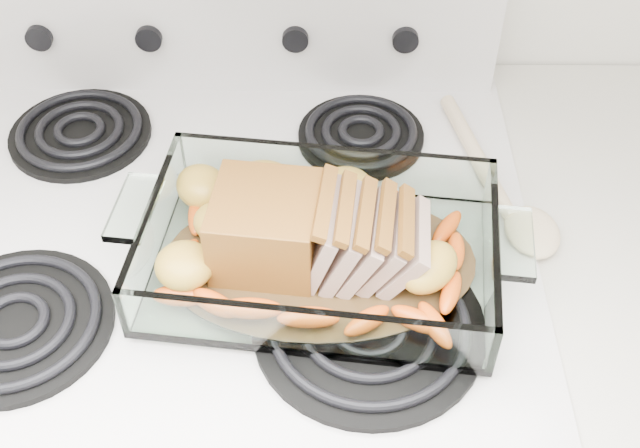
{
  "coord_description": "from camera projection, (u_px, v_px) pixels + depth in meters",
  "views": [
    {
      "loc": [
        0.14,
        0.98,
        1.64
      ],
      "look_at": [
        0.14,
        1.6,
        0.99
      ],
      "focal_mm": 45.0,
      "sensor_mm": 36.0,
      "label": 1
    }
  ],
  "objects": [
    {
      "name": "roast_vegetables",
      "position": [
        316.0,
        222.0,
        0.92
      ],
      "size": [
        0.39,
        0.21,
        0.05
      ],
      "rotation": [
        0.0,
        0.0,
        -0.18
      ],
      "color": "#D54800",
      "rests_on": "baking_dish"
    },
    {
      "name": "pork_roast",
      "position": [
        299.0,
        234.0,
        0.88
      ],
      "size": [
        0.24,
        0.11,
        0.09
      ],
      "rotation": [
        0.0,
        0.0,
        -0.39
      ],
      "color": "brown",
      "rests_on": "baking_dish"
    },
    {
      "name": "electric_range",
      "position": [
        236.0,
        415.0,
        1.3
      ],
      "size": [
        0.78,
        0.7,
        1.12
      ],
      "color": "silver",
      "rests_on": "ground"
    },
    {
      "name": "wooden_spoon",
      "position": [
        507.0,
        197.0,
        0.99
      ],
      "size": [
        0.12,
        0.3,
        0.02
      ],
      "rotation": [
        0.0,
        0.0,
        0.23
      ],
      "color": "beige",
      "rests_on": "electric_range"
    },
    {
      "name": "baking_dish",
      "position": [
        320.0,
        254.0,
        0.9
      ],
      "size": [
        0.38,
        0.25,
        0.07
      ],
      "rotation": [
        0.0,
        0.0,
        -0.12
      ],
      "color": "white",
      "rests_on": "electric_range"
    }
  ]
}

